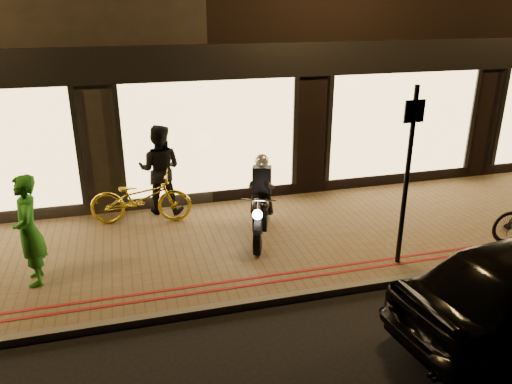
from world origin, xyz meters
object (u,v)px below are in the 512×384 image
at_px(motorcycle, 261,206).
at_px(bicycle_gold, 141,198).
at_px(sign_post, 408,169).
at_px(person_green, 29,231).

height_order(motorcycle, bicycle_gold, motorcycle).
xyz_separation_m(sign_post, bicycle_gold, (-4.11, 2.82, -1.16)).
bearing_deg(bicycle_gold, person_green, 146.08).
bearing_deg(sign_post, motorcycle, 141.62).
height_order(motorcycle, sign_post, sign_post).
relative_size(sign_post, person_green, 1.69).
xyz_separation_m(bicycle_gold, person_green, (-1.75, -1.88, 0.37)).
distance_m(motorcycle, bicycle_gold, 2.47).
bearing_deg(bicycle_gold, motorcycle, -111.39).
distance_m(motorcycle, person_green, 3.94).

